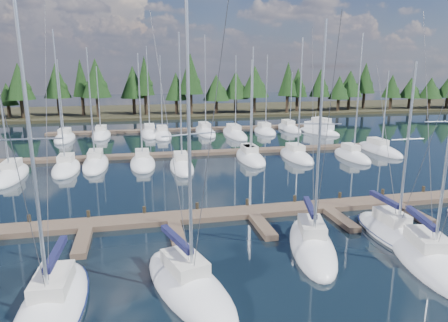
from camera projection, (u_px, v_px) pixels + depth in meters
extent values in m
plane|color=black|center=(219.00, 174.00, 42.11)|extent=(260.00, 260.00, 0.00)
cube|color=#2A2717|center=(170.00, 111.00, 99.04)|extent=(220.00, 30.00, 0.60)
cube|color=brown|center=(251.00, 212.00, 30.67)|extent=(44.00, 2.00, 0.40)
cube|color=brown|center=(82.00, 243.00, 25.30)|extent=(0.90, 4.00, 0.40)
cube|color=brown|center=(177.00, 234.00, 26.56)|extent=(0.90, 4.00, 0.40)
cube|color=brown|center=(263.00, 227.00, 27.82)|extent=(0.90, 4.00, 0.40)
cube|color=brown|center=(341.00, 220.00, 29.08)|extent=(0.90, 4.00, 0.40)
cube|color=brown|center=(413.00, 213.00, 30.34)|extent=(0.90, 4.00, 0.40)
cylinder|color=#2B2418|center=(29.00, 221.00, 28.20)|extent=(0.26, 0.26, 0.90)
cylinder|color=#2B2418|center=(89.00, 216.00, 29.04)|extent=(0.26, 0.26, 0.90)
cylinder|color=#2B2418|center=(144.00, 212.00, 29.88)|extent=(0.26, 0.26, 0.90)
cylinder|color=#2B2418|center=(197.00, 208.00, 30.72)|extent=(0.26, 0.26, 0.90)
cylinder|color=#2B2418|center=(247.00, 204.00, 31.56)|extent=(0.26, 0.26, 0.90)
cylinder|color=#2B2418|center=(295.00, 201.00, 32.40)|extent=(0.26, 0.26, 0.90)
cylinder|color=#2B2418|center=(340.00, 197.00, 33.24)|extent=(0.26, 0.26, 0.90)
cylinder|color=#2B2418|center=(382.00, 194.00, 34.08)|extent=(0.26, 0.26, 0.90)
cylinder|color=#2B2418|center=(423.00, 191.00, 34.92)|extent=(0.26, 0.26, 0.90)
cube|color=brown|center=(203.00, 153.00, 51.57)|extent=(50.00, 1.80, 0.40)
cube|color=brown|center=(184.00, 130.00, 70.57)|extent=(46.00, 1.80, 0.40)
ellipsoid|color=silver|center=(53.00, 309.00, 18.45)|extent=(3.31, 8.72, 1.90)
cube|color=beige|center=(52.00, 281.00, 18.58)|extent=(1.72, 2.82, 0.70)
cylinder|color=silver|center=(32.00, 155.00, 16.32)|extent=(0.17, 0.17, 13.13)
cylinder|color=silver|center=(56.00, 256.00, 19.40)|extent=(0.31, 3.78, 0.12)
cube|color=#141638|center=(56.00, 253.00, 19.36)|extent=(0.54, 3.62, 0.30)
cylinder|color=silver|center=(30.00, 139.00, 16.17)|extent=(2.59, 0.20, 0.07)
cylinder|color=#3F3F44|center=(17.00, 170.00, 14.59)|extent=(0.22, 3.72, 13.44)
cylinder|color=#3F3F44|center=(47.00, 148.00, 18.54)|extent=(0.27, 4.57, 13.44)
ellipsoid|color=#0C163E|center=(52.00, 308.00, 18.43)|extent=(3.44, 9.07, 0.18)
ellipsoid|color=silver|center=(189.00, 288.00, 20.25)|extent=(5.34, 9.08, 1.90)
cube|color=beige|center=(185.00, 263.00, 20.34)|extent=(2.36, 3.10, 0.70)
cylinder|color=silver|center=(189.00, 148.00, 18.20)|extent=(0.20, 0.20, 12.91)
cylinder|color=silver|center=(176.00, 241.00, 21.04)|extent=(1.22, 3.65, 0.12)
cube|color=#141638|center=(176.00, 239.00, 21.00)|extent=(1.39, 3.55, 0.30)
cylinder|color=silver|center=(189.00, 134.00, 18.05)|extent=(2.56, 0.84, 0.07)
cylinder|color=#3F3F44|center=(208.00, 160.00, 16.66)|extent=(1.12, 3.57, 13.22)
cylinder|color=#3F3F44|center=(171.00, 143.00, 20.16)|extent=(1.37, 4.39, 13.22)
ellipsoid|color=silver|center=(312.00, 247.00, 24.80)|extent=(4.82, 8.92, 1.90)
cube|color=beige|center=(312.00, 226.00, 24.94)|extent=(2.12, 3.02, 0.70)
cylinder|color=silver|center=(320.00, 135.00, 22.74)|extent=(0.20, 0.20, 12.58)
cylinder|color=silver|center=(310.00, 209.00, 25.76)|extent=(1.13, 3.65, 0.12)
cube|color=#141638|center=(310.00, 207.00, 25.73)|extent=(1.30, 3.55, 0.30)
cylinder|color=silver|center=(320.00, 124.00, 22.59)|extent=(2.29, 0.70, 0.07)
cylinder|color=#3F3F44|center=(326.00, 144.00, 20.99)|extent=(1.02, 3.57, 12.89)
cylinder|color=#3F3F44|center=(313.00, 131.00, 24.97)|extent=(1.25, 4.39, 12.89)
ellipsoid|color=silver|center=(393.00, 236.00, 26.46)|extent=(2.53, 7.73, 1.90)
cube|color=beige|center=(392.00, 217.00, 26.55)|extent=(1.38, 2.48, 0.70)
cylinder|color=silver|center=(407.00, 148.00, 24.69)|extent=(0.16, 0.16, 10.40)
cylinder|color=silver|center=(385.00, 201.00, 27.26)|extent=(0.15, 3.39, 0.12)
cube|color=#141638|center=(385.00, 199.00, 27.22)|extent=(0.37, 3.24, 0.30)
cylinder|color=silver|center=(408.00, 139.00, 24.57)|extent=(2.23, 0.09, 0.07)
cylinder|color=#3F3F44|center=(425.00, 156.00, 23.15)|extent=(0.06, 3.34, 10.70)
cylinder|color=#3F3F44|center=(387.00, 144.00, 26.67)|extent=(0.06, 4.11, 10.71)
ellipsoid|color=#0C163E|center=(394.00, 235.00, 26.44)|extent=(2.64, 8.04, 0.18)
ellipsoid|color=silver|center=(429.00, 262.00, 22.95)|extent=(4.93, 9.06, 1.90)
cube|color=beige|center=(428.00, 239.00, 23.09)|extent=(2.26, 3.06, 0.70)
cylinder|color=silver|center=(421.00, 220.00, 23.92)|extent=(0.98, 3.71, 0.12)
cube|color=#141638|center=(421.00, 218.00, 23.89)|extent=(1.16, 3.59, 0.30)
cylinder|color=#3F3F44|center=(428.00, 130.00, 23.05)|extent=(1.07, 4.47, 13.58)
ellipsoid|color=silver|center=(12.00, 176.00, 40.79)|extent=(2.60, 8.74, 1.90)
cube|color=beige|center=(12.00, 164.00, 40.93)|extent=(1.43, 2.80, 0.70)
cylinder|color=silver|center=(2.00, 109.00, 38.79)|extent=(0.16, 0.16, 12.02)
ellipsoid|color=silver|center=(66.00, 169.00, 43.54)|extent=(2.77, 7.73, 1.90)
cube|color=beige|center=(66.00, 158.00, 43.63)|extent=(1.52, 2.47, 0.70)
cylinder|color=silver|center=(59.00, 98.00, 41.39)|extent=(0.16, 0.16, 13.71)
ellipsoid|color=silver|center=(96.00, 165.00, 45.60)|extent=(2.76, 9.46, 1.90)
cube|color=beige|center=(95.00, 153.00, 45.77)|extent=(1.52, 3.03, 0.70)
cylinder|color=silver|center=(91.00, 105.00, 43.56)|extent=(0.16, 0.16, 12.04)
ellipsoid|color=silver|center=(143.00, 164.00, 45.89)|extent=(2.82, 8.01, 1.90)
cube|color=beige|center=(142.00, 153.00, 45.99)|extent=(1.55, 2.56, 0.70)
cylinder|color=silver|center=(140.00, 107.00, 43.99)|extent=(0.16, 0.16, 11.46)
ellipsoid|color=silver|center=(182.00, 167.00, 44.44)|extent=(2.52, 8.27, 1.90)
cube|color=beige|center=(181.00, 156.00, 44.56)|extent=(1.38, 2.65, 0.70)
cylinder|color=silver|center=(180.00, 99.00, 42.29)|extent=(0.16, 0.16, 13.53)
ellipsoid|color=silver|center=(249.00, 159.00, 48.17)|extent=(2.46, 8.24, 1.90)
cube|color=beige|center=(248.00, 149.00, 48.29)|extent=(1.35, 2.64, 0.70)
cylinder|color=silver|center=(251.00, 108.00, 46.33)|extent=(0.16, 0.16, 10.84)
ellipsoid|color=silver|center=(250.00, 158.00, 48.80)|extent=(2.69, 8.89, 1.90)
cube|color=beige|center=(250.00, 148.00, 48.95)|extent=(1.48, 2.85, 0.70)
cylinder|color=silver|center=(252.00, 101.00, 46.76)|extent=(0.16, 0.16, 12.27)
ellipsoid|color=silver|center=(296.00, 157.00, 49.37)|extent=(2.81, 8.48, 1.90)
cube|color=beige|center=(295.00, 147.00, 49.49)|extent=(1.55, 2.71, 0.70)
cylinder|color=silver|center=(300.00, 96.00, 47.22)|extent=(0.16, 0.16, 13.33)
ellipsoid|color=silver|center=(352.00, 157.00, 49.43)|extent=(2.43, 7.71, 1.90)
cube|color=beige|center=(351.00, 147.00, 49.52)|extent=(1.34, 2.47, 0.70)
cylinder|color=silver|center=(358.00, 94.00, 47.27)|extent=(0.16, 0.16, 13.82)
ellipsoid|color=silver|center=(379.00, 151.00, 53.12)|extent=(2.60, 9.46, 1.90)
cube|color=beige|center=(378.00, 141.00, 53.29)|extent=(1.43, 3.03, 0.70)
cylinder|color=silver|center=(385.00, 109.00, 51.37)|extent=(0.16, 0.16, 9.57)
ellipsoid|color=silver|center=(65.00, 139.00, 61.79)|extent=(2.89, 8.78, 1.90)
cube|color=beige|center=(65.00, 131.00, 61.93)|extent=(1.59, 2.81, 0.70)
cylinder|color=silver|center=(60.00, 97.00, 59.89)|extent=(0.16, 0.16, 11.12)
ellipsoid|color=silver|center=(101.00, 136.00, 64.65)|extent=(2.92, 8.84, 1.90)
cube|color=beige|center=(101.00, 128.00, 64.79)|extent=(1.61, 2.83, 0.70)
cylinder|color=silver|center=(98.00, 99.00, 62.86)|extent=(0.16, 0.16, 10.10)
ellipsoid|color=silver|center=(150.00, 134.00, 66.23)|extent=(2.89, 9.73, 1.90)
cube|color=beige|center=(149.00, 126.00, 66.41)|extent=(1.59, 3.11, 0.70)
cylinder|color=silver|center=(148.00, 89.00, 64.04)|extent=(0.16, 0.16, 13.21)
ellipsoid|color=silver|center=(162.00, 136.00, 64.55)|extent=(2.88, 8.99, 1.90)
cube|color=beige|center=(162.00, 128.00, 64.70)|extent=(1.58, 2.88, 0.70)
cylinder|color=silver|center=(161.00, 94.00, 62.56)|extent=(0.16, 0.16, 11.80)
ellipsoid|color=silver|center=(205.00, 132.00, 68.10)|extent=(2.90, 11.59, 1.90)
cube|color=beige|center=(205.00, 125.00, 68.38)|extent=(1.59, 3.71, 0.70)
cylinder|color=silver|center=(205.00, 82.00, 65.62)|extent=(0.16, 0.16, 15.05)
ellipsoid|color=silver|center=(235.00, 134.00, 65.84)|extent=(2.99, 11.83, 1.90)
cube|color=beige|center=(234.00, 127.00, 66.13)|extent=(1.64, 3.79, 0.70)
cylinder|color=silver|center=(236.00, 93.00, 63.72)|extent=(0.16, 0.16, 11.76)
ellipsoid|color=silver|center=(265.00, 132.00, 68.41)|extent=(2.99, 7.64, 1.90)
cube|color=beige|center=(264.00, 125.00, 68.50)|extent=(1.64, 2.44, 0.70)
cylinder|color=silver|center=(266.00, 92.00, 66.47)|extent=(0.16, 0.16, 11.95)
ellipsoid|color=silver|center=(289.00, 129.00, 71.45)|extent=(2.75, 9.21, 1.90)
cube|color=beige|center=(288.00, 122.00, 71.61)|extent=(1.51, 2.95, 0.70)
cylinder|color=silver|center=(291.00, 99.00, 69.76)|extent=(0.16, 0.16, 9.11)
ellipsoid|color=silver|center=(319.00, 132.00, 68.07)|extent=(6.02, 9.15, 1.74)
cube|color=silver|center=(319.00, 126.00, 67.81)|extent=(3.85, 5.25, 1.16)
cube|color=beige|center=(321.00, 120.00, 67.24)|extent=(2.64, 3.42, 0.87)
cylinder|color=silver|center=(316.00, 116.00, 68.14)|extent=(0.10, 0.10, 1.55)
cylinder|color=black|center=(9.00, 111.00, 85.13)|extent=(0.70, 0.70, 2.43)
cone|color=black|center=(7.00, 94.00, 84.31)|extent=(4.26, 4.26, 4.73)
ellipsoid|color=black|center=(10.00, 99.00, 84.66)|extent=(2.55, 2.55, 2.55)
cylinder|color=black|center=(22.00, 109.00, 82.66)|extent=(0.70, 0.70, 3.83)
cone|color=black|center=(19.00, 81.00, 81.36)|extent=(5.79, 5.79, 7.45)
ellipsoid|color=black|center=(23.00, 90.00, 81.86)|extent=(3.47, 3.47, 3.47)
cylinder|color=black|center=(59.00, 107.00, 87.04)|extent=(0.70, 0.70, 3.83)
cone|color=black|center=(56.00, 80.00, 85.73)|extent=(5.61, 5.61, 7.45)
ellipsoid|color=black|center=(60.00, 88.00, 86.23)|extent=(3.37, 3.37, 3.37)
cylinder|color=black|center=(83.00, 106.00, 87.29)|extent=(0.70, 0.70, 4.10)
cone|color=black|center=(81.00, 78.00, 85.90)|extent=(3.73, 3.73, 7.97)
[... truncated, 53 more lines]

